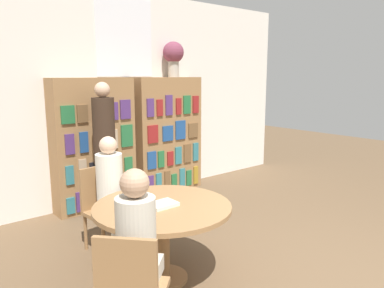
{
  "coord_description": "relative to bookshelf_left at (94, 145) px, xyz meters",
  "views": [
    {
      "loc": [
        -2.81,
        -1.21,
        1.83
      ],
      "look_at": [
        -0.12,
        2.0,
        1.05
      ],
      "focal_mm": 35.0,
      "sensor_mm": 36.0,
      "label": 1
    }
  ],
  "objects": [
    {
      "name": "seated_reader_left",
      "position": [
        -0.47,
        -1.37,
        -0.2
      ],
      "size": [
        0.3,
        0.39,
        1.22
      ],
      "rotation": [
        0.0,
        0.0,
        -3.03
      ],
      "color": "silver",
      "rests_on": "ground_plane"
    },
    {
      "name": "chair_left_side",
      "position": [
        -0.48,
        -1.19,
        -0.41
      ],
      "size": [
        0.44,
        0.44,
        0.87
      ],
      "rotation": [
        0.0,
        0.0,
        -3.03
      ],
      "color": "olive",
      "rests_on": "ground_plane"
    },
    {
      "name": "bookshelf_left",
      "position": [
        0.0,
        0.0,
        0.0
      ],
      "size": [
        1.12,
        0.34,
        1.79
      ],
      "color": "olive",
      "rests_on": "ground_plane"
    },
    {
      "name": "flower_vase",
      "position": [
        1.37,
        0.0,
        1.23
      ],
      "size": [
        0.32,
        0.32,
        0.54
      ],
      "color": "#B7AD9E",
      "rests_on": "bookshelf_right"
    },
    {
      "name": "wall_back",
      "position": [
        0.62,
        0.19,
        0.61
      ],
      "size": [
        6.4,
        0.07,
        3.0
      ],
      "color": "silver",
      "rests_on": "ground_plane"
    },
    {
      "name": "seated_reader_right",
      "position": [
        -0.95,
        -2.64,
        -0.19
      ],
      "size": [
        0.42,
        0.41,
        1.24
      ],
      "rotation": [
        0.0,
        0.0,
        -0.84
      ],
      "color": "beige",
      "rests_on": "ground_plane"
    },
    {
      "name": "open_book_on_table",
      "position": [
        -0.4,
        -2.15,
        -0.17
      ],
      "size": [
        0.24,
        0.18,
        0.03
      ],
      "color": "silver",
      "rests_on": "reading_table"
    },
    {
      "name": "librarian_standing",
      "position": [
        -0.1,
        -0.5,
        0.16
      ],
      "size": [
        0.27,
        0.54,
        1.74
      ],
      "color": "#332319",
      "rests_on": "ground_plane"
    },
    {
      "name": "reading_table",
      "position": [
        -0.38,
        -2.13,
        -0.3
      ],
      "size": [
        1.21,
        1.21,
        0.71
      ],
      "color": "olive",
      "rests_on": "ground_plane"
    },
    {
      "name": "bookshelf_right",
      "position": [
        1.24,
        -0.0,
        0.0
      ],
      "size": [
        1.12,
        0.34,
        1.79
      ],
      "color": "olive",
      "rests_on": "ground_plane"
    }
  ]
}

